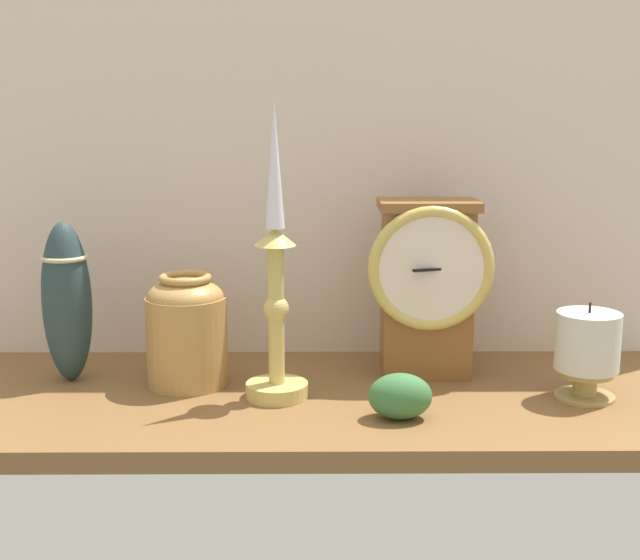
{
  "coord_description": "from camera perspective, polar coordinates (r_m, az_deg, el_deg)",
  "views": [
    {
      "loc": [
        3.54,
        -99.57,
        34.59
      ],
      "look_at": [
        4.26,
        0.0,
        14.0
      ],
      "focal_mm": 48.36,
      "sensor_mm": 36.0,
      "label": 1
    }
  ],
  "objects": [
    {
      "name": "mantel_clock",
      "position": [
        1.1,
        7.11,
        -0.27
      ],
      "size": [
        15.57,
        9.61,
        22.61
      ],
      "color": "brown",
      "rests_on": "ground_plane"
    },
    {
      "name": "candlestick_tall_left",
      "position": [
        1.01,
        -2.93,
        -0.88
      ],
      "size": [
        7.44,
        7.44,
        35.01
      ],
      "color": "tan",
      "rests_on": "ground_plane"
    },
    {
      "name": "tall_ceramic_vase",
      "position": [
        1.12,
        -16.41,
        -1.35
      ],
      "size": [
        6.09,
        6.09,
        20.27
      ],
      "color": "#283D3F",
      "rests_on": "ground_plane"
    },
    {
      "name": "ivy_sprig",
      "position": [
        0.97,
        5.32,
        -7.67
      ],
      "size": [
        7.14,
        5.0,
        5.19
      ],
      "color": "#3A703C",
      "rests_on": "ground_plane"
    },
    {
      "name": "back_wall",
      "position": [
        1.18,
        -2.17,
        10.66
      ],
      "size": [
        120.0,
        2.0,
        65.0
      ],
      "primitive_type": "cube",
      "color": "beige",
      "rests_on": "ground_plane"
    },
    {
      "name": "pillar_candle_front",
      "position": [
        1.07,
        17.26,
        -4.43
      ],
      "size": [
        7.54,
        7.54,
        11.65
      ],
      "color": "tan",
      "rests_on": "ground_plane"
    },
    {
      "name": "brass_vase_jar",
      "position": [
        1.08,
        -8.81,
        -3.13
      ],
      "size": [
        9.99,
        9.99,
        14.05
      ],
      "color": "#B48747",
      "rests_on": "ground_plane"
    },
    {
      "name": "ground_plane",
      "position": [
        1.06,
        -2.33,
        -8.09
      ],
      "size": [
        100.0,
        36.0,
        2.4
      ],
      "primitive_type": "cube",
      "color": "brown"
    }
  ]
}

